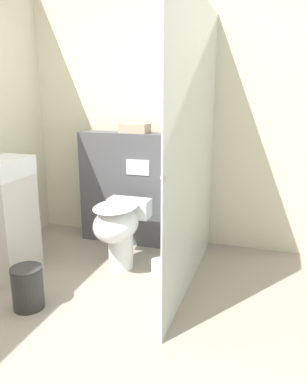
{
  "coord_description": "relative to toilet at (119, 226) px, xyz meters",
  "views": [
    {
      "loc": [
        1.02,
        -1.4,
        1.42
      ],
      "look_at": [
        0.17,
        1.2,
        0.69
      ],
      "focal_mm": 35.0,
      "sensor_mm": 36.0,
      "label": 1
    }
  ],
  "objects": [
    {
      "name": "ground_plane",
      "position": [
        0.14,
        -1.24,
        -0.37
      ],
      "size": [
        12.0,
        12.0,
        0.0
      ],
      "primitive_type": "plane",
      "color": "#9E9384"
    },
    {
      "name": "wall_back",
      "position": [
        0.14,
        0.8,
        0.88
      ],
      "size": [
        8.0,
        0.06,
        2.5
      ],
      "color": "beige",
      "rests_on": "ground_plane"
    },
    {
      "name": "partition_panel",
      "position": [
        -0.01,
        0.59,
        0.16
      ],
      "size": [
        1.21,
        0.21,
        1.07
      ],
      "color": "#4C4C51",
      "rests_on": "ground_plane"
    },
    {
      "name": "shower_glass",
      "position": [
        0.61,
        -0.03,
        0.66
      ],
      "size": [
        0.04,
        1.6,
        2.06
      ],
      "color": "silver",
      "rests_on": "ground_plane"
    },
    {
      "name": "toilet",
      "position": [
        0.0,
        0.0,
        0.0
      ],
      "size": [
        0.36,
        0.6,
        0.57
      ],
      "color": "white",
      "rests_on": "ground_plane"
    },
    {
      "name": "hair_drier",
      "position": [
        0.38,
        0.56,
        0.8
      ],
      "size": [
        0.2,
        0.07,
        0.15
      ],
      "color": "black",
      "rests_on": "partition_panel"
    },
    {
      "name": "folded_towel",
      "position": [
        -0.08,
        0.6,
        0.74
      ],
      "size": [
        0.25,
        0.19,
        0.08
      ],
      "color": "tan",
      "rests_on": "partition_panel"
    },
    {
      "name": "spare_toilet_roll",
      "position": [
        0.32,
        0.03,
        -0.32
      ],
      "size": [
        0.11,
        0.11,
        0.11
      ],
      "color": "white",
      "rests_on": "ground_plane"
    },
    {
      "name": "waste_bin",
      "position": [
        -0.36,
        -0.74,
        -0.22
      ],
      "size": [
        0.21,
        0.21,
        0.3
      ],
      "color": "#2D2D2D",
      "rests_on": "ground_plane"
    }
  ]
}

